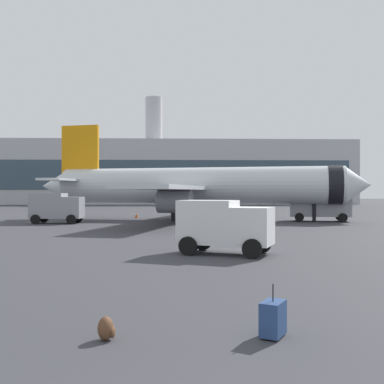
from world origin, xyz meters
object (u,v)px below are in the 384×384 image
object	(u,v)px
safety_cone_mid	(180,214)
service_truck	(56,207)
traveller_backpack	(106,329)
safety_cone_far	(136,215)
cargo_van	(224,224)
safety_cone_near	(217,214)
fuel_truck	(319,204)
rolling_suitcase	(273,318)
airplane_at_gate	(195,186)

from	to	relation	value
safety_cone_mid	service_truck	bearing A→B (deg)	-140.04
traveller_backpack	safety_cone_far	bearing A→B (deg)	94.14
cargo_van	safety_cone_mid	world-z (taller)	cargo_van
safety_cone_near	service_truck	bearing A→B (deg)	-145.62
fuel_truck	traveller_backpack	xyz separation A→B (m)	(-16.10, -37.35, -1.54)
cargo_van	safety_cone_near	xyz separation A→B (m)	(2.67, 33.59, -1.15)
cargo_van	rolling_suitcase	world-z (taller)	cargo_van
safety_cone_near	safety_cone_far	world-z (taller)	safety_cone_far
safety_cone_mid	traveller_backpack	bearing A→B (deg)	-92.33
fuel_truck	safety_cone_mid	size ratio (longest dim) A/B	8.34
safety_cone_far	rolling_suitcase	xyz separation A→B (m)	(6.66, -44.79, 0.08)
airplane_at_gate	traveller_backpack	world-z (taller)	airplane_at_gate
safety_cone_far	airplane_at_gate	bearing A→B (deg)	-39.33
fuel_truck	traveller_backpack	bearing A→B (deg)	-113.32
service_truck	safety_cone_far	distance (m)	12.01
safety_cone_mid	rolling_suitcase	size ratio (longest dim) A/B	0.70
airplane_at_gate	rolling_suitcase	xyz separation A→B (m)	(-0.01, -39.32, -3.27)
fuel_truck	safety_cone_far	size ratio (longest dim) A/B	10.25
rolling_suitcase	cargo_van	bearing A→B (deg)	88.54
cargo_van	safety_cone_far	bearing A→B (deg)	102.26
safety_cone_far	traveller_backpack	world-z (taller)	safety_cone_far
safety_cone_far	rolling_suitcase	world-z (taller)	rolling_suitcase
traveller_backpack	safety_cone_mid	bearing A→B (deg)	87.67
fuel_truck	traveller_backpack	distance (m)	40.70
safety_cone_far	traveller_backpack	distance (m)	44.98
cargo_van	safety_cone_far	distance (m)	32.91
airplane_at_gate	safety_cone_far	size ratio (longest dim) A/B	56.58
safety_cone_far	cargo_van	bearing A→B (deg)	-77.74
fuel_truck	rolling_suitcase	xyz separation A→B (m)	(-12.69, -37.27, -1.38)
safety_cone_near	safety_cone_far	xyz separation A→B (m)	(-9.65, -1.45, 0.01)
cargo_van	safety_cone_near	size ratio (longest dim) A/B	8.02
traveller_backpack	cargo_van	bearing A→B (deg)	73.65
service_truck	safety_cone_near	distance (m)	19.98
safety_cone_mid	safety_cone_far	bearing A→B (deg)	-178.38
airplane_at_gate	traveller_backpack	xyz separation A→B (m)	(-3.43, -39.40, -3.42)
service_truck	safety_cone_far	bearing A→B (deg)	55.26
airplane_at_gate	traveller_backpack	size ratio (longest dim) A/B	73.56
safety_cone_near	traveller_backpack	bearing A→B (deg)	-97.87
safety_cone_near	safety_cone_mid	world-z (taller)	safety_cone_mid
airplane_at_gate	traveller_backpack	distance (m)	39.70
fuel_truck	traveller_backpack	size ratio (longest dim) A/B	13.32
safety_cone_near	safety_cone_far	bearing A→B (deg)	-171.47
service_truck	fuel_truck	bearing A→B (deg)	5.01
safety_cone_near	rolling_suitcase	distance (m)	46.33
safety_cone_mid	airplane_at_gate	bearing A→B (deg)	-74.10
service_truck	fuel_truck	size ratio (longest dim) A/B	0.77
rolling_suitcase	safety_cone_mid	bearing A→B (deg)	92.02
safety_cone_far	traveller_backpack	bearing A→B (deg)	-85.86
safety_cone_far	traveller_backpack	size ratio (longest dim) A/B	1.30
fuel_truck	safety_cone_near	bearing A→B (deg)	137.25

